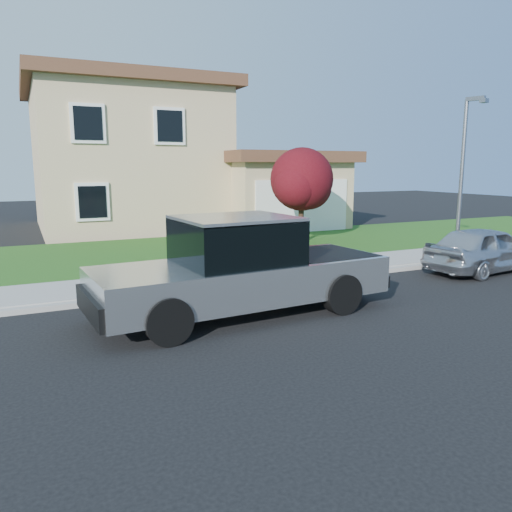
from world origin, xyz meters
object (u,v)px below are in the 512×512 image
at_px(sedan, 485,249).
at_px(trash_bin, 274,255).
at_px(woman, 204,265).
at_px(ornamental_tree, 302,182).
at_px(pickup_truck, 241,269).
at_px(street_lamp, 464,172).

relative_size(sedan, trash_bin, 3.32).
distance_m(woman, ornamental_tree, 8.60).
bearing_deg(trash_bin, ornamental_tree, 71.59).
distance_m(woman, sedan, 8.26).
bearing_deg(ornamental_tree, trash_bin, -126.82).
distance_m(pickup_truck, woman, 1.39).
distance_m(pickup_truck, sedan, 7.97).
distance_m(pickup_truck, street_lamp, 8.31).
relative_size(woman, trash_bin, 1.48).
bearing_deg(street_lamp, pickup_truck, 175.55).
distance_m(ornamental_tree, trash_bin, 6.60).
xyz_separation_m(pickup_truck, sedan, (7.92, 0.84, -0.27)).
relative_size(pickup_truck, sedan, 1.60).
xyz_separation_m(sedan, street_lamp, (-0.03, 0.94, 2.15)).
relative_size(woman, ornamental_tree, 0.48).
xyz_separation_m(ornamental_tree, street_lamp, (2.21, -5.52, 0.42)).
height_order(sedan, ornamental_tree, ornamental_tree).
xyz_separation_m(woman, trash_bin, (2.18, 0.83, -0.08)).
distance_m(sedan, ornamental_tree, 7.04).
height_order(woman, sedan, woman).
height_order(ornamental_tree, street_lamp, street_lamp).
bearing_deg(street_lamp, ornamental_tree, 94.67).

